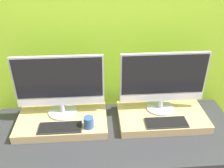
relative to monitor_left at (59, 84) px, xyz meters
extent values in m
cube|color=#9ED12D|center=(0.38, 0.24, 0.27)|extent=(8.00, 0.04, 2.60)
cube|color=#2D2D33|center=(0.38, -0.19, -0.33)|extent=(1.84, 0.72, 0.03)
cube|color=black|center=(-0.47, 0.11, -0.69)|extent=(0.05, 0.05, 0.68)
cube|color=black|center=(1.24, 0.11, -0.69)|extent=(0.05, 0.05, 0.68)
cube|color=tan|center=(0.00, -0.07, -0.28)|extent=(0.67, 0.39, 0.06)
cylinder|color=#B2B2B7|center=(0.00, 0.00, -0.25)|extent=(0.22, 0.22, 0.01)
cylinder|color=#B2B2B7|center=(0.00, 0.00, -0.21)|extent=(0.04, 0.04, 0.06)
cube|color=#B2B2B7|center=(0.00, 0.00, 0.02)|extent=(0.65, 0.02, 0.40)
cube|color=black|center=(0.00, -0.01, 0.05)|extent=(0.62, 0.00, 0.31)
cube|color=silver|center=(0.00, -0.01, -0.15)|extent=(0.64, 0.00, 0.06)
cube|color=#2D2D2D|center=(0.00, -0.19, -0.25)|extent=(0.31, 0.13, 0.01)
cube|color=black|center=(0.00, -0.19, -0.24)|extent=(0.29, 0.11, 0.00)
cylinder|color=#335693|center=(0.20, -0.19, -0.21)|extent=(0.07, 0.07, 0.08)
cube|color=tan|center=(0.77, -0.07, -0.28)|extent=(0.67, 0.39, 0.06)
cylinder|color=#B2B2B7|center=(0.77, 0.00, -0.25)|extent=(0.22, 0.22, 0.01)
cylinder|color=#B2B2B7|center=(0.77, 0.00, -0.21)|extent=(0.04, 0.04, 0.06)
cube|color=#B2B2B7|center=(0.77, 0.00, 0.02)|extent=(0.65, 0.02, 0.40)
cube|color=black|center=(0.77, -0.01, 0.05)|extent=(0.62, 0.00, 0.31)
cube|color=silver|center=(0.77, -0.01, -0.15)|extent=(0.64, 0.00, 0.06)
cube|color=#2D2D2D|center=(0.77, -0.19, -0.25)|extent=(0.31, 0.13, 0.01)
cube|color=black|center=(0.77, -0.19, -0.24)|extent=(0.29, 0.11, 0.00)
camera|label=1|loc=(0.27, -1.59, 0.90)|focal=40.00mm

